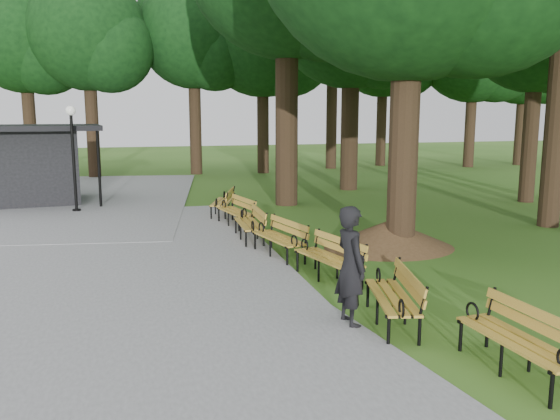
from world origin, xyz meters
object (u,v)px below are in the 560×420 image
object	(u,v)px
lamp_post	(72,137)
bench_1	(517,341)
bench_6	(235,212)
bench_2	(392,297)
dirt_mound	(389,234)
bench_5	(249,224)
kiosk	(28,165)
bench_3	(328,259)
person	(351,266)
bench_4	(279,239)
lawn_tree_5	(539,21)
bench_7	(222,202)
lawn_tree_4	(352,6)

from	to	relation	value
lamp_post	bench_1	size ratio (longest dim) A/B	1.85
bench_6	bench_2	bearing A→B (deg)	-4.68
dirt_mound	bench_2	bearing A→B (deg)	-116.97
lamp_post	bench_5	distance (m)	7.70
kiosk	bench_3	bearing A→B (deg)	-64.45
kiosk	bench_6	bearing A→B (deg)	-49.55
person	bench_1	world-z (taller)	person
kiosk	bench_5	bearing A→B (deg)	-57.22
lamp_post	dirt_mound	distance (m)	11.00
lamp_post	bench_2	distance (m)	13.52
bench_4	lawn_tree_5	bearing A→B (deg)	104.65
bench_2	bench_7	distance (m)	10.29
bench_5	person	bearing A→B (deg)	4.49
lamp_post	bench_5	world-z (taller)	lamp_post
lamp_post	lawn_tree_5	world-z (taller)	lawn_tree_5
kiosk	bench_6	xyz separation A→B (m)	(6.34, -6.47, -0.99)
lamp_post	bench_1	distance (m)	15.61
lawn_tree_5	bench_7	bearing A→B (deg)	178.27
bench_3	bench_5	xyz separation A→B (m)	(-0.68, 3.88, 0.00)
person	bench_5	world-z (taller)	person
lamp_post	lawn_tree_4	distance (m)	12.54
bench_4	bench_7	world-z (taller)	same
bench_1	lawn_tree_5	distance (m)	16.74
dirt_mound	bench_2	xyz separation A→B (m)	(-2.39, -4.69, 0.10)
bench_6	lamp_post	bearing A→B (deg)	-140.05
lamp_post	lawn_tree_4	world-z (taller)	lawn_tree_4
lamp_post	lawn_tree_4	size ratio (longest dim) A/B	0.32
bench_5	lawn_tree_5	bearing A→B (deg)	110.40
bench_3	bench_6	xyz separation A→B (m)	(-0.62, 5.82, 0.00)
bench_3	bench_7	distance (m)	7.78
person	bench_2	world-z (taller)	person
kiosk	bench_1	xyz separation A→B (m)	(7.72, -16.80, -0.99)
dirt_mound	bench_4	world-z (taller)	bench_4
kiosk	lawn_tree_5	xyz separation A→B (m)	(17.79, -4.88, 5.08)
bench_6	bench_7	size ratio (longest dim) A/B	1.00
bench_1	lawn_tree_5	xyz separation A→B (m)	(10.07, 11.92, 6.07)
lamp_post	bench_5	bearing A→B (deg)	-52.38
person	kiosk	bearing A→B (deg)	19.75
kiosk	lawn_tree_5	size ratio (longest dim) A/B	0.50
dirt_mound	lawn_tree_4	size ratio (longest dim) A/B	0.24
person	bench_6	xyz separation A→B (m)	(-0.06, 8.16, -0.50)
bench_2	lawn_tree_4	world-z (taller)	lawn_tree_4
bench_3	bench_7	size ratio (longest dim) A/B	1.00
kiosk	bench_2	world-z (taller)	kiosk
bench_4	kiosk	bearing A→B (deg)	-158.47
kiosk	lawn_tree_5	bearing A→B (deg)	-19.30
dirt_mound	bench_1	world-z (taller)	bench_1
lawn_tree_5	lamp_post	bearing A→B (deg)	171.66
lamp_post	bench_6	bearing A→B (deg)	-40.64
bench_4	bench_5	bearing A→B (deg)	176.94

